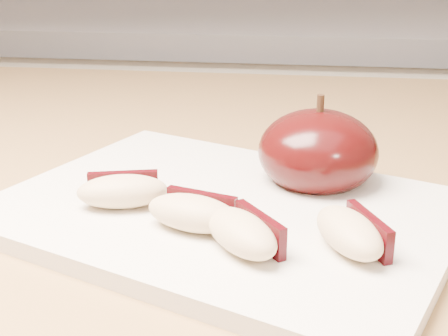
# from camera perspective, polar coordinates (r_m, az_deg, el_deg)

# --- Properties ---
(back_cabinet) EXTENTS (2.40, 0.62, 0.94)m
(back_cabinet) POSITION_cam_1_polar(r_m,az_deg,el_deg) (1.35, 8.14, -6.28)
(back_cabinet) COLOR silver
(back_cabinet) RESTS_ON ground
(cutting_board) EXTENTS (0.34, 0.30, 0.01)m
(cutting_board) POSITION_cam_1_polar(r_m,az_deg,el_deg) (0.41, 0.00, -4.04)
(cutting_board) COLOR silver
(cutting_board) RESTS_ON island_counter
(apple_half) EXTENTS (0.09, 0.09, 0.07)m
(apple_half) POSITION_cam_1_polar(r_m,az_deg,el_deg) (0.44, 8.57, 1.50)
(apple_half) COLOR black
(apple_half) RESTS_ON cutting_board
(apple_wedge_a) EXTENTS (0.06, 0.04, 0.02)m
(apple_wedge_a) POSITION_cam_1_polar(r_m,az_deg,el_deg) (0.40, -9.26, -2.05)
(apple_wedge_a) COLOR tan
(apple_wedge_a) RESTS_ON cutting_board
(apple_wedge_b) EXTENTS (0.06, 0.04, 0.02)m
(apple_wedge_b) POSITION_cam_1_polar(r_m,az_deg,el_deg) (0.37, -2.79, -4.06)
(apple_wedge_b) COLOR tan
(apple_wedge_b) RESTS_ON cutting_board
(apple_wedge_c) EXTENTS (0.06, 0.06, 0.02)m
(apple_wedge_c) POSITION_cam_1_polar(r_m,az_deg,el_deg) (0.35, 1.79, -5.89)
(apple_wedge_c) COLOR tan
(apple_wedge_c) RESTS_ON cutting_board
(apple_wedge_d) EXTENTS (0.05, 0.06, 0.02)m
(apple_wedge_d) POSITION_cam_1_polar(r_m,az_deg,el_deg) (0.35, 11.55, -5.75)
(apple_wedge_d) COLOR tan
(apple_wedge_d) RESTS_ON cutting_board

